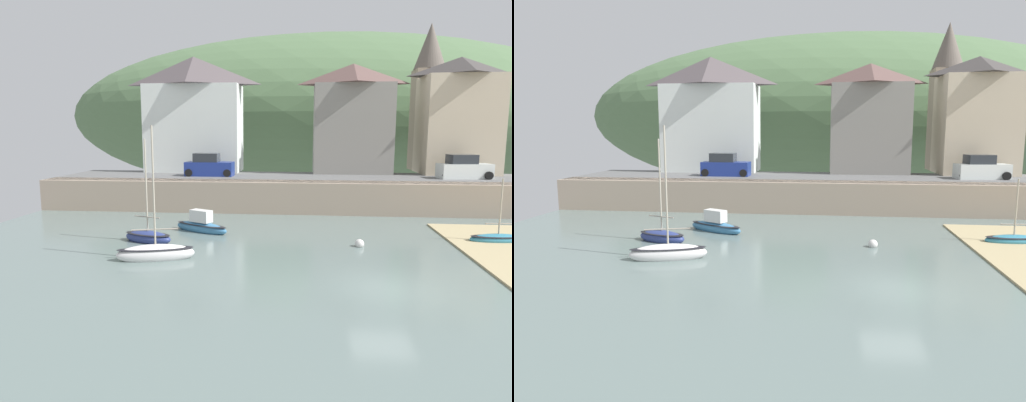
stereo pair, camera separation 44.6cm
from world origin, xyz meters
TOP-DOWN VIEW (x-y plane):
  - quay_seawall at (0.00, 17.50)m, footprint 48.00×9.40m
  - hillside_backdrop at (0.46, 55.20)m, footprint 80.00×44.00m
  - waterfront_building_left at (-13.70, 25.20)m, footprint 9.10×4.60m
  - waterfront_building_centre at (1.06, 25.20)m, footprint 7.26×4.97m
  - waterfront_building_right at (10.41, 25.20)m, footprint 6.72×5.46m
  - church_with_spire at (8.70, 29.20)m, footprint 3.00×3.00m
  - sailboat_white_hull at (-10.47, 3.05)m, footprint 3.91×1.98m
  - dinghy_open_wooden at (-12.07, 6.55)m, footprint 3.19×1.99m
  - sailboat_nearest_shore at (7.71, 8.38)m, footprint 3.24×1.24m
  - fishing_boat_green at (-9.63, 9.50)m, footprint 3.93×2.67m
  - parked_car_near_slipway at (-11.42, 20.70)m, footprint 4.14×1.82m
  - parked_car_by_wall at (9.69, 20.70)m, footprint 4.27×2.17m
  - mooring_buoy at (-0.20, 6.67)m, footprint 0.52×0.52m

SIDE VIEW (x-z plane):
  - mooring_buoy at x=-0.20m, z-range -0.10..0.41m
  - sailboat_nearest_shore at x=7.71m, z-range -1.67..2.13m
  - dinghy_open_wooden at x=-12.07m, z-range -2.71..3.30m
  - sailboat_white_hull at x=-10.47m, z-range -3.03..3.71m
  - fishing_boat_green at x=-9.63m, z-range -0.40..1.14m
  - quay_seawall at x=0.00m, z-range 0.16..2.56m
  - parked_car_near_slipway at x=-11.42m, z-range 2.23..4.18m
  - parked_car_by_wall at x=9.69m, z-range 2.23..4.18m
  - waterfront_building_centre at x=1.06m, z-range 2.48..12.32m
  - waterfront_building_right at x=10.41m, z-range 2.47..12.76m
  - waterfront_building_left at x=-13.70m, z-range 2.50..13.18m
  - hillside_backdrop at x=0.46m, z-range -3.59..20.32m
  - church_with_spire at x=8.70m, z-range 2.61..16.69m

